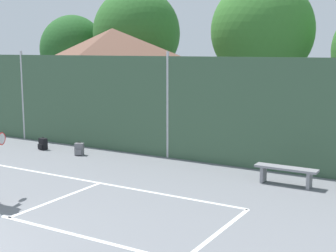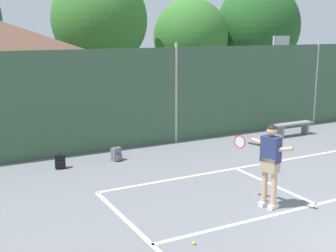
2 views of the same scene
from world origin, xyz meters
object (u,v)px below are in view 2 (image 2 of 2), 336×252
object	(u,v)px
tennis_ball	(194,243)
backpack_grey	(116,154)
basketball_hoop	(279,64)
tennis_player	(270,159)
backpack_black	(60,162)
courtside_bench	(293,126)

from	to	relation	value
tennis_ball	backpack_grey	xyz separation A→B (m)	(0.74, 5.68, 0.16)
basketball_hoop	tennis_player	size ratio (longest dim) A/B	1.91
basketball_hoop	backpack_black	world-z (taller)	basketball_hoop
tennis_player	backpack_black	bearing A→B (deg)	123.73
courtside_bench	tennis_ball	bearing A→B (deg)	-143.55
backpack_black	backpack_grey	world-z (taller)	same
basketball_hoop	tennis_player	bearing A→B (deg)	-132.25
tennis_ball	courtside_bench	bearing A→B (deg)	36.45
tennis_player	tennis_ball	size ratio (longest dim) A/B	28.10
backpack_black	basketball_hoop	bearing A→B (deg)	16.91
backpack_black	courtside_bench	distance (m)	8.61
courtside_bench	backpack_black	bearing A→B (deg)	179.67
backpack_grey	courtside_bench	bearing A→B (deg)	-0.11
courtside_bench	tennis_player	bearing A→B (deg)	-137.31
tennis_player	backpack_grey	size ratio (longest dim) A/B	4.01
backpack_grey	tennis_ball	bearing A→B (deg)	-97.44
basketball_hoop	backpack_black	xyz separation A→B (m)	(-10.76, -3.27, -2.12)
backpack_grey	courtside_bench	xyz separation A→B (m)	(6.93, -0.01, 0.17)
backpack_grey	basketball_hoop	bearing A→B (deg)	20.01
tennis_ball	tennis_player	bearing A→B (deg)	18.05
tennis_player	tennis_ball	distance (m)	2.71
tennis_player	basketball_hoop	bearing A→B (deg)	47.75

